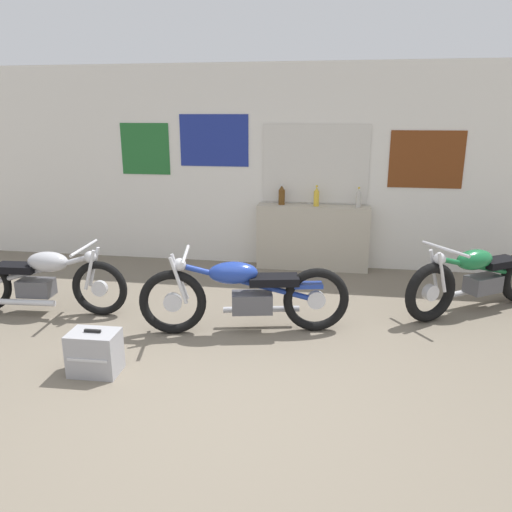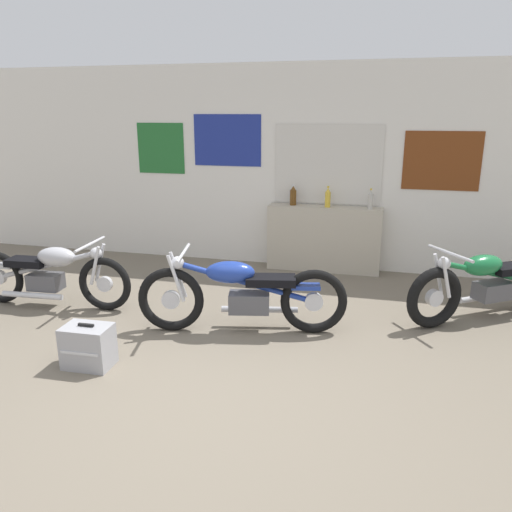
{
  "view_description": "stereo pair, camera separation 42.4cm",
  "coord_description": "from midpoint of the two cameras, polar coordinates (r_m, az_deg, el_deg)",
  "views": [
    {
      "loc": [
        0.82,
        -3.37,
        2.15
      ],
      "look_at": [
        0.01,
        1.59,
        0.7
      ],
      "focal_mm": 35.0,
      "sensor_mm": 36.0,
      "label": 1
    },
    {
      "loc": [
        1.24,
        -3.28,
        2.15
      ],
      "look_at": [
        0.01,
        1.59,
        0.7
      ],
      "focal_mm": 35.0,
      "sensor_mm": 36.0,
      "label": 2
    }
  ],
  "objects": [
    {
      "name": "motorcycle_blue",
      "position": [
        4.99,
        0.84,
        -4.33
      ],
      "size": [
        2.08,
        0.72,
        0.84
      ],
      "color": "black",
      "rests_on": "ground_plane"
    },
    {
      "name": "wall_back",
      "position": [
        7.1,
        5.87,
        9.99
      ],
      "size": [
        10.0,
        0.07,
        2.8
      ],
      "color": "silver",
      "rests_on": "ground_plane"
    },
    {
      "name": "hard_case_silver",
      "position": [
        4.58,
        -16.12,
        -9.92
      ],
      "size": [
        0.42,
        0.3,
        0.4
      ],
      "color": "#9E9EA3",
      "rests_on": "ground_plane"
    },
    {
      "name": "motorcycle_silver",
      "position": [
        6.03,
        -20.67,
        -1.95
      ],
      "size": [
        1.94,
        0.64,
        0.78
      ],
      "color": "black",
      "rests_on": "ground_plane"
    },
    {
      "name": "motorcycle_green",
      "position": [
        5.95,
        26.91,
        -2.89
      ],
      "size": [
        1.75,
        1.23,
        0.8
      ],
      "color": "black",
      "rests_on": "ground_plane"
    },
    {
      "name": "bottle_left_center",
      "position": [
        6.89,
        9.97,
        6.55
      ],
      "size": [
        0.07,
        0.07,
        0.29
      ],
      "color": "gold",
      "rests_on": "sill_counter"
    },
    {
      "name": "bottle_center",
      "position": [
        6.87,
        14.69,
        6.21
      ],
      "size": [
        0.07,
        0.07,
        0.28
      ],
      "color": "#B7B2A8",
      "rests_on": "sill_counter"
    },
    {
      "name": "bottle_leftmost",
      "position": [
        6.98,
        6.02,
        6.84
      ],
      "size": [
        0.09,
        0.09,
        0.29
      ],
      "color": "#5B3814",
      "rests_on": "sill_counter"
    },
    {
      "name": "ground_plane",
      "position": [
        4.09,
        -2.74,
        -15.6
      ],
      "size": [
        24.0,
        24.0,
        0.0
      ],
      "primitive_type": "plane",
      "color": "#706656"
    },
    {
      "name": "sill_counter",
      "position": [
        7.04,
        9.46,
        1.94
      ],
      "size": [
        1.56,
        0.28,
        0.91
      ],
      "color": "#B7AD99",
      "rests_on": "ground_plane"
    }
  ]
}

